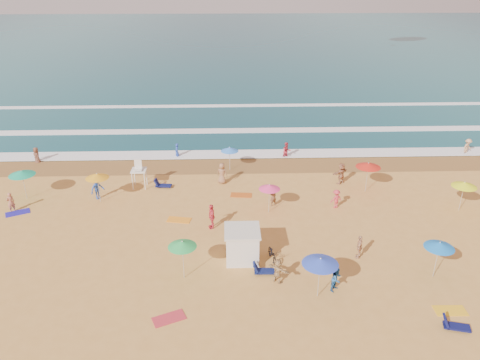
{
  "coord_description": "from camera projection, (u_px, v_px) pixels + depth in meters",
  "views": [
    {
      "loc": [
        0.35,
        -27.33,
        17.03
      ],
      "look_at": [
        1.43,
        6.0,
        1.5
      ],
      "focal_mm": 35.0,
      "sensor_mm": 36.0,
      "label": 1
    }
  ],
  "objects": [
    {
      "name": "ground",
      "position": [
        222.0,
        237.0,
        31.94
      ],
      "size": [
        220.0,
        220.0,
        0.0
      ],
      "primitive_type": "plane",
      "color": "gold",
      "rests_on": "ground"
    },
    {
      "name": "ocean",
      "position": [
        223.0,
        44.0,
        108.04
      ],
      "size": [
        220.0,
        140.0,
        0.18
      ],
      "primitive_type": "cube",
      "color": "#0C4756",
      "rests_on": "ground"
    },
    {
      "name": "wet_sand",
      "position": [
        222.0,
        165.0,
        43.26
      ],
      "size": [
        220.0,
        220.0,
        0.0
      ],
      "primitive_type": "plane",
      "color": "olive",
      "rests_on": "ground"
    },
    {
      "name": "surf_foam",
      "position": [
        222.0,
        133.0,
        51.21
      ],
      "size": [
        200.0,
        18.7,
        0.05
      ],
      "color": "white",
      "rests_on": "ground"
    },
    {
      "name": "cabana",
      "position": [
        242.0,
        245.0,
        29.2
      ],
      "size": [
        2.0,
        2.0,
        2.0
      ],
      "primitive_type": "cube",
      "color": "silver",
      "rests_on": "ground"
    },
    {
      "name": "cabana_roof",
      "position": [
        242.0,
        231.0,
        28.75
      ],
      "size": [
        2.2,
        2.2,
        0.12
      ],
      "primitive_type": "cube",
      "color": "silver",
      "rests_on": "cabana"
    },
    {
      "name": "bicycle",
      "position": [
        273.0,
        254.0,
        29.2
      ],
      "size": [
        0.92,
        1.92,
        0.97
      ],
      "primitive_type": "imported",
      "rotation": [
        0.0,
        0.0,
        0.16
      ],
      "color": "black",
      "rests_on": "ground"
    },
    {
      "name": "lifeguard_stand",
      "position": [
        139.0,
        176.0,
        38.62
      ],
      "size": [
        1.2,
        1.2,
        2.1
      ],
      "primitive_type": null,
      "color": "white",
      "rests_on": "ground"
    },
    {
      "name": "beach_umbrellas",
      "position": [
        211.0,
        215.0,
        30.2
      ],
      "size": [
        68.91,
        29.38,
        0.77
      ],
      "color": "yellow",
      "rests_on": "ground"
    },
    {
      "name": "loungers",
      "position": [
        349.0,
        271.0,
        28.19
      ],
      "size": [
        51.51,
        24.45,
        0.34
      ],
      "color": "#0E134A",
      "rests_on": "ground"
    },
    {
      "name": "towels",
      "position": [
        251.0,
        255.0,
        29.96
      ],
      "size": [
        55.04,
        23.16,
        0.03
      ],
      "color": "#DF1B50",
      "rests_on": "ground"
    },
    {
      "name": "beachgoers",
      "position": [
        239.0,
        195.0,
        36.04
      ],
      "size": [
        42.42,
        23.49,
        2.1
      ],
      "color": "brown",
      "rests_on": "ground"
    }
  ]
}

